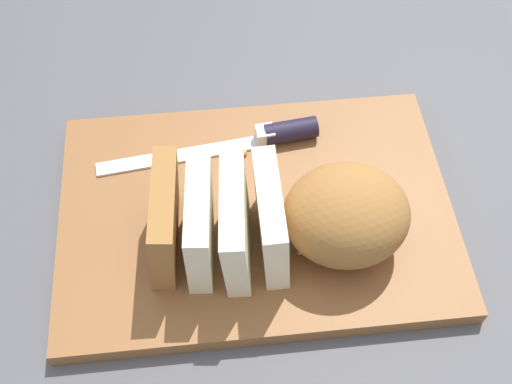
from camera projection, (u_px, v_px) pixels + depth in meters
ground_plane at (256, 218)px, 0.70m from camera, size 3.00×3.00×0.00m
cutting_board at (256, 213)px, 0.69m from camera, size 0.43×0.30×0.02m
bread_loaf at (293, 218)px, 0.62m from camera, size 0.26×0.13×0.09m
bread_knife at (267, 136)px, 0.72m from camera, size 0.25×0.05×0.02m
crumb_near_knife at (240, 235)px, 0.66m from camera, size 0.00×0.00×0.00m
crumb_near_loaf at (300, 252)px, 0.65m from camera, size 0.01×0.01×0.01m
crumb_stray_left at (244, 152)px, 0.72m from camera, size 0.01×0.01×0.01m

